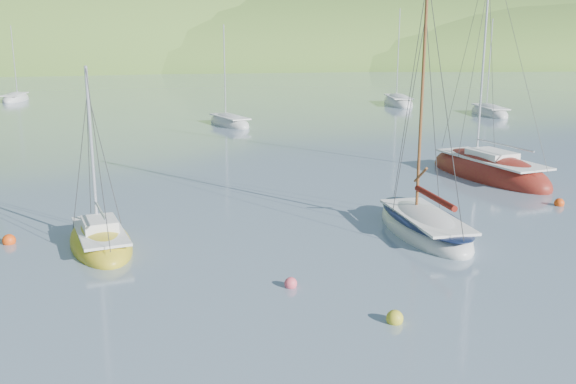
{
  "coord_description": "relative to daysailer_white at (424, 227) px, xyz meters",
  "views": [
    {
      "loc": [
        -5.06,
        -15.44,
        7.67
      ],
      "look_at": [
        -1.25,
        8.0,
        1.81
      ],
      "focal_mm": 40.0,
      "sensor_mm": 36.0,
      "label": 1
    }
  ],
  "objects": [
    {
      "name": "ground",
      "position": [
        -4.19,
        -7.74,
        -0.23
      ],
      "size": [
        700.0,
        700.0,
        0.0
      ],
      "primitive_type": "plane",
      "color": "slate",
      "rests_on": "ground"
    },
    {
      "name": "shoreline_hills",
      "position": [
        -13.85,
        164.68,
        -0.23
      ],
      "size": [
        690.0,
        135.0,
        56.0
      ],
      "color": "#45702B",
      "rests_on": "ground"
    },
    {
      "name": "daysailer_white",
      "position": [
        0.0,
        0.0,
        0.0
      ],
      "size": [
        2.87,
        6.96,
        10.51
      ],
      "rotation": [
        0.0,
        0.0,
        0.05
      ],
      "color": "silver",
      "rests_on": "ground"
    },
    {
      "name": "sloop_red",
      "position": [
        7.22,
        9.18,
        0.01
      ],
      "size": [
        5.12,
        9.49,
        13.35
      ],
      "rotation": [
        0.0,
        0.0,
        0.23
      ],
      "color": "maroon",
      "rests_on": "ground"
    },
    {
      "name": "sailboat_yellow",
      "position": [
        -12.49,
        0.29,
        -0.06
      ],
      "size": [
        3.43,
        5.8,
        7.21
      ],
      "rotation": [
        0.0,
        0.0,
        0.25
      ],
      "color": "gold",
      "rests_on": "ground"
    },
    {
      "name": "distant_sloop_a",
      "position": [
        -5.39,
        32.35,
        -0.07
      ],
      "size": [
        4.33,
        6.86,
        9.23
      ],
      "rotation": [
        0.0,
        0.0,
        0.35
      ],
      "color": "silver",
      "rests_on": "ground"
    },
    {
      "name": "distant_sloop_b",
      "position": [
        14.43,
        45.84,
        -0.04
      ],
      "size": [
        3.75,
        8.24,
        11.35
      ],
      "rotation": [
        0.0,
        0.0,
        -0.12
      ],
      "color": "silver",
      "rests_on": "ground"
    },
    {
      "name": "distant_sloop_c",
      "position": [
        -28.94,
        57.52,
        -0.07
      ],
      "size": [
        2.77,
        6.76,
        9.45
      ],
      "rotation": [
        0.0,
        0.0,
        -0.07
      ],
      "color": "silver",
      "rests_on": "ground"
    },
    {
      "name": "distant_sloop_d",
      "position": [
        20.26,
        35.55,
        -0.06
      ],
      "size": [
        2.95,
        7.12,
        9.93
      ],
      "rotation": [
        0.0,
        0.0,
        -0.07
      ],
      "color": "silver",
      "rests_on": "ground"
    },
    {
      "name": "mooring_buoys",
      "position": [
        -5.27,
        -1.83,
        -0.11
      ],
      "size": [
        24.06,
        11.09,
        0.5
      ],
      "color": "gold",
      "rests_on": "ground"
    }
  ]
}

